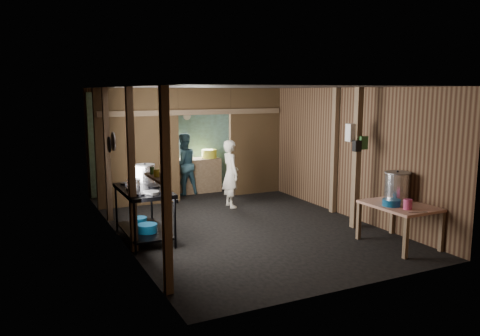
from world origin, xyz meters
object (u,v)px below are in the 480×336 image
gas_range (144,214)px  pink_bucket (408,204)px  yellow_tub (209,154)px  cook (231,174)px  stove_pot_large (145,174)px  stock_pot (397,187)px  prep_table (399,225)px

gas_range → pink_bucket: size_ratio=9.35×
yellow_tub → cook: size_ratio=0.26×
pink_bucket → gas_range: bearing=145.8°
gas_range → yellow_tub: bearing=51.9°
stove_pot_large → stock_pot: size_ratio=0.71×
prep_table → stock_pot: bearing=55.8°
stock_pot → prep_table: bearing=-124.2°
cook → prep_table: bearing=-156.2°
prep_table → pink_bucket: pink_bucket is taller
stock_pot → cook: bearing=115.2°
stock_pot → cook: cook is taller
stock_pot → yellow_tub: stock_pot is taller
gas_range → pink_bucket: 4.35m
prep_table → stove_pot_large: bearing=143.4°
gas_range → prep_table: gas_range is taller
stove_pot_large → pink_bucket: size_ratio=2.20×
prep_table → yellow_tub: 5.55m
stove_pot_large → prep_table: bearing=-36.6°
stock_pot → yellow_tub: (-1.35, 5.12, 0.03)m
stove_pot_large → cook: (2.15, 0.98, -0.31)m
stove_pot_large → yellow_tub: bearing=49.3°
stove_pot_large → stock_pot: stove_pot_large is taller
yellow_tub → cook: bearing=-97.3°
pink_bucket → stock_pot: bearing=61.3°
stock_pot → gas_range: bearing=154.3°
stock_pot → pink_bucket: 0.66m
stove_pot_large → stock_pot: (3.72, -2.36, -0.13)m
prep_table → stove_pot_large: 4.47m
gas_range → yellow_tub: size_ratio=3.96×
gas_range → prep_table: (3.71, -2.14, -0.10)m
stove_pot_large → yellow_tub: 3.64m
prep_table → cook: 3.89m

